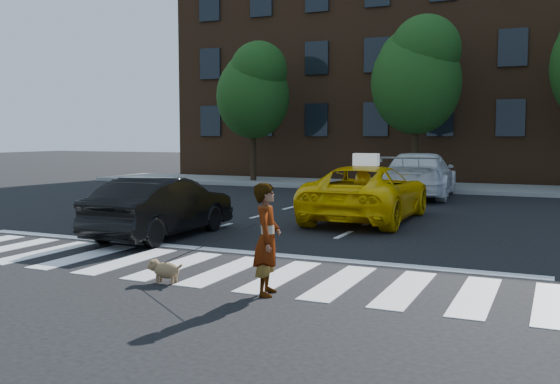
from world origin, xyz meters
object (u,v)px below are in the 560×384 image
at_px(black_sedan, 162,207).
at_px(woman, 267,239).
at_px(taxi, 368,193).
at_px(dog, 164,269).
at_px(tree_left, 254,87).
at_px(white_suv, 420,175).
at_px(tree_mid, 417,72).

xyz_separation_m(black_sedan, woman, (4.29, -3.60, 0.13)).
relative_size(taxi, dog, 8.43).
bearing_deg(black_sedan, taxi, -127.94).
bearing_deg(taxi, woman, 95.25).
distance_m(tree_left, black_sedan, 15.78).
height_order(taxi, woman, woman).
height_order(tree_left, white_suv, tree_left).
distance_m(taxi, black_sedan, 5.64).
bearing_deg(black_sedan, tree_left, -71.95).
height_order(tree_left, woman, tree_left).
relative_size(tree_mid, dog, 11.40).
bearing_deg(taxi, black_sedan, 51.94).
bearing_deg(white_suv, tree_mid, -79.54).
height_order(tree_left, taxi, tree_left).
relative_size(tree_left, woman, 4.09).
bearing_deg(black_sedan, dog, 124.24).
bearing_deg(dog, taxi, 79.86).
bearing_deg(tree_mid, woman, -84.47).
height_order(black_sedan, white_suv, white_suv).
height_order(black_sedan, dog, black_sedan).
bearing_deg(tree_left, tree_mid, -0.00).
bearing_deg(taxi, tree_left, -51.06).
relative_size(black_sedan, dog, 6.52).
height_order(tree_left, black_sedan, tree_left).
bearing_deg(tree_mid, black_sedan, -99.92).
distance_m(tree_mid, dog, 18.69).
bearing_deg(tree_left, white_suv, -21.18).
distance_m(tree_left, tree_mid, 7.51).
xyz_separation_m(woman, dog, (-1.75, -0.00, -0.59)).
bearing_deg(dog, black_sedan, 121.07).
distance_m(black_sedan, dog, 4.43).
height_order(white_suv, woman, white_suv).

